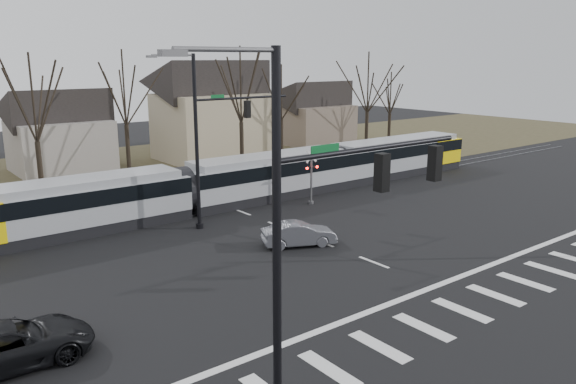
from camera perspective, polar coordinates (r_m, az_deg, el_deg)
ground at (r=27.32m, az=11.79°, el=-8.17°), size 140.00×140.00×0.00m
grass_verge at (r=53.00m, az=-15.46°, el=2.14°), size 140.00×28.00×0.01m
crosswalk at (r=25.15m, az=18.83°, el=-10.57°), size 27.00×2.60×0.01m
stop_line at (r=26.29m, az=14.80°, el=-9.21°), size 28.00×0.35×0.01m
lane_dashes at (r=39.01m, az=-6.33°, el=-1.40°), size 0.18×30.00×0.01m
rail_pair at (r=38.84m, az=-6.17°, el=-1.42°), size 90.00×1.52×0.06m
tram at (r=40.51m, az=-2.15°, el=1.75°), size 42.14×3.13×3.19m
sedan at (r=30.48m, az=1.10°, el=-4.28°), size 4.32×5.01×1.31m
suv at (r=21.19m, az=-26.49°, el=-13.75°), size 2.79×5.52×1.49m
signal_pole_near_left at (r=14.39m, az=3.96°, el=-3.67°), size 9.28×0.44×10.20m
signal_pole_far at (r=33.75m, az=-6.93°, el=6.13°), size 9.28×0.44×10.20m
rail_crossing_signal at (r=38.89m, az=2.39°, el=1.48°), size 1.08×0.36×4.00m
tree_row at (r=47.69m, az=-10.79°, el=7.26°), size 59.20×7.20×10.00m
house_b at (r=54.56m, az=-22.23°, el=6.16°), size 8.64×7.56×7.65m
house_c at (r=57.13m, az=-7.76°, el=8.58°), size 10.80×8.64×10.10m
house_d at (r=67.54m, az=2.56°, el=8.34°), size 8.64×7.56×7.65m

